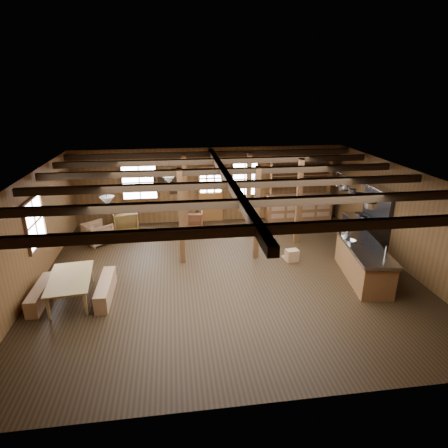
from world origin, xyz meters
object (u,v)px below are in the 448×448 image
Objects in this scene: dining_table at (73,288)px; commercial_range at (366,228)px; armchair_a at (125,221)px; armchair_c at (98,233)px; armchair_b at (193,219)px; kitchen_island at (363,262)px.

commercial_range is at bearing -82.90° from dining_table.
commercial_range is 8.79m from dining_table.
armchair_c is at bearing 39.36° from armchair_a.
armchair_a is 2.44m from armchair_b.
kitchen_island is 2.25m from commercial_range.
commercial_range is 2.56× the size of armchair_c.
armchair_a is at bearing -15.68° from dining_table.
dining_table is (-7.46, -0.05, -0.18)m from kitchen_island.
kitchen_island is at bearing -118.89° from commercial_range.
kitchen_island reaches higher than armchair_b.
dining_table is 4.55m from armchair_a.
kitchen_island reaches higher than armchair_a.
kitchen_island is at bearing -153.22° from armchair_c.
commercial_range is at bearing 148.53° from armchair_a.
armchair_a is (-7.80, 2.47, -0.26)m from commercial_range.
dining_table is at bearing 66.64° from armchair_a.
commercial_range is 1.18× the size of dining_table.
commercial_range reaches higher than armchair_a.
dining_table is at bearing 59.30° from armchair_b.
armchair_b is at bearing -41.25° from dining_table.
commercial_range is 2.40× the size of armchair_a.
armchair_b is at bearing 142.12° from kitchen_island.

